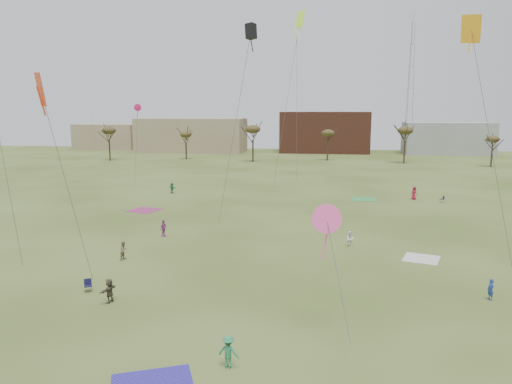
# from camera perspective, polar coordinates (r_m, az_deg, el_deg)

# --- Properties ---
(ground) EXTENTS (260.00, 260.00, 0.00)m
(ground) POSITION_cam_1_polar(r_m,az_deg,el_deg) (31.58, -3.28, -13.55)
(ground) COLOR #3A4B17
(ground) RESTS_ON ground
(flyer_near_center) EXTENTS (1.15, 0.80, 1.63)m
(flyer_near_center) POSITION_cam_1_polar(r_m,az_deg,el_deg) (24.81, -3.26, -18.26)
(flyer_near_center) COLOR #2B8354
(flyer_near_center) RESTS_ON ground
(flyer_near_right) EXTENTS (0.50, 0.61, 1.44)m
(flyer_near_right) POSITION_cam_1_polar(r_m,az_deg,el_deg) (36.12, 25.91, -10.28)
(flyer_near_right) COLOR #213D97
(flyer_near_right) RESTS_ON ground
(spectator_fore_b) EXTENTS (0.78, 0.90, 1.57)m
(spectator_fore_b) POSITION_cam_1_polar(r_m,az_deg,el_deg) (42.41, -15.30, -6.66)
(spectator_fore_b) COLOR #807751
(spectator_fore_b) RESTS_ON ground
(spectator_fore_c) EXTENTS (0.82, 1.56, 1.60)m
(spectator_fore_c) POSITION_cam_1_polar(r_m,az_deg,el_deg) (33.57, -16.88, -11.06)
(spectator_fore_c) COLOR brown
(spectator_fore_c) RESTS_ON ground
(spectator_mid_d) EXTENTS (0.67, 1.06, 1.69)m
(spectator_mid_d) POSITION_cam_1_polar(r_m,az_deg,el_deg) (49.07, -10.84, -4.21)
(spectator_mid_d) COLOR #A8469A
(spectator_mid_d) RESTS_ON ground
(spectator_mid_e) EXTENTS (0.81, 0.69, 1.45)m
(spectator_mid_e) POSITION_cam_1_polar(r_m,az_deg,el_deg) (45.56, 11.02, -5.44)
(spectator_mid_e) COLOR white
(spectator_mid_e) RESTS_ON ground
(flyer_far_a) EXTENTS (1.48, 1.26, 1.60)m
(flyer_far_a) POSITION_cam_1_polar(r_m,az_deg,el_deg) (74.46, -9.86, 0.48)
(flyer_far_a) COLOR #287A52
(flyer_far_a) RESTS_ON ground
(flyer_far_b) EXTENTS (1.08, 0.97, 1.86)m
(flyer_far_b) POSITION_cam_1_polar(r_m,az_deg,el_deg) (71.62, 18.11, -0.11)
(flyer_far_b) COLOR #A61C36
(flyer_far_b) RESTS_ON ground
(blanket_cream) EXTENTS (3.55, 3.55, 0.03)m
(blanket_cream) POSITION_cam_1_polar(r_m,az_deg,el_deg) (43.65, 18.88, -7.44)
(blanket_cream) COLOR silver
(blanket_cream) RESTS_ON ground
(blanket_plum) EXTENTS (4.32, 4.32, 0.03)m
(blanket_plum) POSITION_cam_1_polar(r_m,az_deg,el_deg) (62.46, -13.00, -2.11)
(blanket_plum) COLOR #932D64
(blanket_plum) RESTS_ON ground
(blanket_olive) EXTENTS (3.83, 3.83, 0.03)m
(blanket_olive) POSITION_cam_1_polar(r_m,az_deg,el_deg) (70.15, 12.57, -0.83)
(blanket_olive) COLOR green
(blanket_olive) RESTS_ON ground
(camp_chair_left) EXTENTS (0.70, 0.72, 0.87)m
(camp_chair_left) POSITION_cam_1_polar(r_m,az_deg,el_deg) (36.07, -19.16, -10.63)
(camp_chair_left) COLOR #131436
(camp_chair_left) RESTS_ON ground
(camp_chair_right) EXTENTS (0.62, 0.58, 0.87)m
(camp_chair_right) POSITION_cam_1_polar(r_m,az_deg,el_deg) (70.86, 21.04, -0.93)
(camp_chair_right) COLOR #141937
(camp_chair_right) RESTS_ON ground
(kites_aloft) EXTENTS (70.66, 60.90, 25.21)m
(kites_aloft) POSITION_cam_1_polar(r_m,az_deg,el_deg) (55.18, 4.17, 15.75)
(kites_aloft) COLOR red
(kites_aloft) RESTS_ON ground
(tree_line) EXTENTS (117.44, 49.32, 8.91)m
(tree_line) POSITION_cam_1_polar(r_m,az_deg,el_deg) (108.03, 3.74, 6.74)
(tree_line) COLOR #3A2B1E
(tree_line) RESTS_ON ground
(building_tan) EXTENTS (32.00, 14.00, 10.00)m
(building_tan) POSITION_cam_1_polar(r_m,az_deg,el_deg) (149.34, -7.58, 6.66)
(building_tan) COLOR #937F60
(building_tan) RESTS_ON ground
(building_brick) EXTENTS (26.00, 16.00, 12.00)m
(building_brick) POSITION_cam_1_polar(r_m,az_deg,el_deg) (148.56, 8.09, 7.02)
(building_brick) COLOR brown
(building_brick) RESTS_ON ground
(building_grey) EXTENTS (24.00, 12.00, 9.00)m
(building_grey) POSITION_cam_1_polar(r_m,az_deg,el_deg) (150.53, 21.58, 5.91)
(building_grey) COLOR gray
(building_grey) RESTS_ON ground
(building_tan_west) EXTENTS (20.00, 12.00, 8.00)m
(building_tan_west) POSITION_cam_1_polar(r_m,az_deg,el_deg) (166.54, -16.93, 6.28)
(building_tan_west) COLOR #937F60
(building_tan_west) RESTS_ON ground
(radio_tower) EXTENTS (1.51, 1.72, 41.00)m
(radio_tower) POSITION_cam_1_polar(r_m,az_deg,el_deg) (155.44, 17.67, 11.65)
(radio_tower) COLOR #9EA3A8
(radio_tower) RESTS_ON ground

